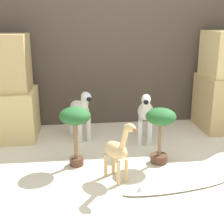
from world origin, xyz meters
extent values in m
plane|color=beige|center=(0.00, 0.00, 0.00)|extent=(14.00, 14.00, 0.00)
cube|color=#473D33|center=(0.00, 1.71, 1.10)|extent=(6.40, 0.08, 2.20)
cube|color=#D1B775|center=(-1.33, 1.28, 0.29)|extent=(0.59, 0.65, 0.57)
cube|color=tan|center=(-1.33, 1.28, 0.89)|extent=(0.49, 0.53, 0.64)
cube|color=tan|center=(1.33, 1.28, 0.34)|extent=(0.59, 0.65, 0.69)
cylinder|color=silver|center=(0.25, 0.80, 0.14)|extent=(0.05, 0.05, 0.28)
cylinder|color=silver|center=(0.14, 0.83, 0.14)|extent=(0.05, 0.05, 0.28)
cylinder|color=silver|center=(0.32, 1.09, 0.14)|extent=(0.05, 0.05, 0.28)
cylinder|color=silver|center=(0.21, 1.11, 0.14)|extent=(0.05, 0.05, 0.28)
ellipsoid|color=silver|center=(0.23, 0.96, 0.36)|extent=(0.27, 0.45, 0.18)
cylinder|color=silver|center=(0.19, 0.78, 0.48)|extent=(0.12, 0.15, 0.19)
ellipsoid|color=silver|center=(0.18, 0.73, 0.56)|extent=(0.14, 0.20, 0.11)
sphere|color=black|center=(0.16, 0.66, 0.55)|extent=(0.05, 0.05, 0.05)
cube|color=black|center=(0.19, 0.78, 0.49)|extent=(0.04, 0.08, 0.16)
cylinder|color=silver|center=(-0.42, 1.03, 0.14)|extent=(0.05, 0.05, 0.28)
cylinder|color=silver|center=(-0.52, 0.99, 0.14)|extent=(0.05, 0.05, 0.28)
cylinder|color=silver|center=(-0.52, 1.30, 0.14)|extent=(0.05, 0.05, 0.28)
cylinder|color=silver|center=(-0.62, 1.27, 0.14)|extent=(0.05, 0.05, 0.28)
ellipsoid|color=silver|center=(-0.52, 1.15, 0.36)|extent=(0.31, 0.45, 0.18)
cylinder|color=silver|center=(-0.46, 0.98, 0.48)|extent=(0.13, 0.16, 0.19)
ellipsoid|color=silver|center=(-0.45, 0.93, 0.56)|extent=(0.15, 0.20, 0.11)
sphere|color=black|center=(-0.42, 0.86, 0.55)|extent=(0.05, 0.05, 0.05)
cube|color=black|center=(-0.46, 0.98, 0.49)|extent=(0.05, 0.08, 0.16)
cylinder|color=tan|center=(-0.15, 0.02, 0.11)|extent=(0.03, 0.03, 0.22)
cylinder|color=tan|center=(-0.22, -0.02, 0.11)|extent=(0.03, 0.03, 0.22)
cylinder|color=tan|center=(-0.24, 0.18, 0.11)|extent=(0.03, 0.03, 0.22)
cylinder|color=tan|center=(-0.31, 0.14, 0.11)|extent=(0.03, 0.03, 0.22)
ellipsoid|color=tan|center=(-0.23, 0.08, 0.28)|extent=(0.26, 0.30, 0.14)
cylinder|color=tan|center=(-0.17, -0.02, 0.43)|extent=(0.10, 0.13, 0.25)
ellipsoid|color=tan|center=(-0.14, -0.08, 0.54)|extent=(0.11, 0.13, 0.07)
sphere|color=brown|center=(-0.11, -0.12, 0.53)|extent=(0.03, 0.03, 0.03)
cylinder|color=#513323|center=(-0.57, 0.40, 0.04)|extent=(0.14, 0.14, 0.08)
cylinder|color=brown|center=(-0.57, 0.40, 0.25)|extent=(0.04, 0.04, 0.35)
ellipsoid|color=#235B28|center=(-0.57, 0.40, 0.50)|extent=(0.29, 0.29, 0.16)
cylinder|color=#513323|center=(0.24, 0.36, 0.04)|extent=(0.17, 0.17, 0.08)
cylinder|color=brown|center=(0.24, 0.36, 0.24)|extent=(0.03, 0.03, 0.32)
ellipsoid|color=#235B28|center=(0.24, 0.36, 0.48)|extent=(0.29, 0.29, 0.16)
ellipsoid|color=silver|center=(0.27, -0.13, 0.01)|extent=(0.99, 0.34, 0.03)
cone|color=white|center=(-0.06, -0.19, 0.05)|extent=(0.06, 0.06, 0.05)
camera|label=1|loc=(-0.56, -2.40, 1.36)|focal=50.00mm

